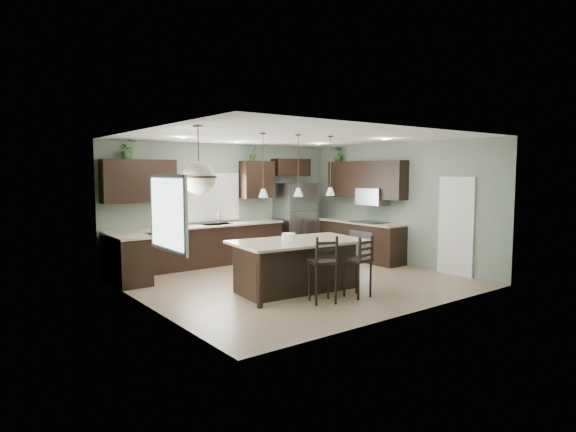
# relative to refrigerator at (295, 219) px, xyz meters

# --- Properties ---
(ground) EXTENTS (6.00, 6.00, 0.00)m
(ground) POSITION_rel_refrigerator_xyz_m (-1.82, -2.39, -0.93)
(ground) COLOR #9E8466
(ground) RESTS_ON ground
(pantry_door) EXTENTS (0.04, 0.82, 2.04)m
(pantry_door) POSITION_rel_refrigerator_xyz_m (1.15, -3.94, 0.09)
(pantry_door) COLOR white
(pantry_door) RESTS_ON ground
(window_back) EXTENTS (1.35, 0.02, 1.00)m
(window_back) POSITION_rel_refrigerator_xyz_m (-2.22, 0.34, 0.62)
(window_back) COLOR white
(window_back) RESTS_ON room_shell
(window_left) EXTENTS (0.02, 1.10, 1.00)m
(window_left) POSITION_rel_refrigerator_xyz_m (-4.81, -3.19, 0.62)
(window_left) COLOR white
(window_left) RESTS_ON room_shell
(left_return_cabs) EXTENTS (0.60, 0.90, 0.90)m
(left_return_cabs) POSITION_rel_refrigerator_xyz_m (-4.52, -0.69, -0.48)
(left_return_cabs) COLOR black
(left_return_cabs) RESTS_ON ground
(left_return_countertop) EXTENTS (0.66, 0.96, 0.04)m
(left_return_countertop) POSITION_rel_refrigerator_xyz_m (-4.50, -0.69, -0.01)
(left_return_countertop) COLOR #BAAC8D
(left_return_countertop) RESTS_ON left_return_cabs
(back_lower_cabs) EXTENTS (4.20, 0.60, 0.90)m
(back_lower_cabs) POSITION_rel_refrigerator_xyz_m (-2.67, 0.06, -0.48)
(back_lower_cabs) COLOR black
(back_lower_cabs) RESTS_ON ground
(back_countertop) EXTENTS (4.20, 0.66, 0.04)m
(back_countertop) POSITION_rel_refrigerator_xyz_m (-2.67, 0.04, -0.01)
(back_countertop) COLOR #BAAC8D
(back_countertop) RESTS_ON back_lower_cabs
(sink_inset) EXTENTS (0.70, 0.45, 0.01)m
(sink_inset) POSITION_rel_refrigerator_xyz_m (-2.22, 0.04, 0.01)
(sink_inset) COLOR gray
(sink_inset) RESTS_ON back_countertop
(faucet) EXTENTS (0.02, 0.02, 0.28)m
(faucet) POSITION_rel_refrigerator_xyz_m (-2.22, 0.01, 0.16)
(faucet) COLOR silver
(faucet) RESTS_ON back_countertop
(back_upper_left) EXTENTS (1.55, 0.34, 0.90)m
(back_upper_left) POSITION_rel_refrigerator_xyz_m (-3.97, 0.19, 1.02)
(back_upper_left) COLOR black
(back_upper_left) RESTS_ON room_shell
(back_upper_right) EXTENTS (0.85, 0.34, 0.90)m
(back_upper_right) POSITION_rel_refrigerator_xyz_m (-1.02, 0.19, 1.02)
(back_upper_right) COLOR black
(back_upper_right) RESTS_ON room_shell
(fridge_header) EXTENTS (1.05, 0.34, 0.45)m
(fridge_header) POSITION_rel_refrigerator_xyz_m (0.03, 0.19, 1.32)
(fridge_header) COLOR black
(fridge_header) RESTS_ON room_shell
(right_lower_cabs) EXTENTS (0.60, 2.35, 0.90)m
(right_lower_cabs) POSITION_rel_refrigerator_xyz_m (0.88, -1.52, -0.48)
(right_lower_cabs) COLOR black
(right_lower_cabs) RESTS_ON ground
(right_countertop) EXTENTS (0.66, 2.35, 0.04)m
(right_countertop) POSITION_rel_refrigerator_xyz_m (0.86, -1.52, -0.01)
(right_countertop) COLOR #BAAC8D
(right_countertop) RESTS_ON right_lower_cabs
(cooktop) EXTENTS (0.58, 0.75, 0.02)m
(cooktop) POSITION_rel_refrigerator_xyz_m (0.86, -1.79, 0.02)
(cooktop) COLOR black
(cooktop) RESTS_ON right_countertop
(wall_oven_front) EXTENTS (0.01, 0.72, 0.60)m
(wall_oven_front) POSITION_rel_refrigerator_xyz_m (0.57, -1.79, -0.48)
(wall_oven_front) COLOR gray
(wall_oven_front) RESTS_ON right_lower_cabs
(right_upper_cabs) EXTENTS (0.34, 2.35, 0.90)m
(right_upper_cabs) POSITION_rel_refrigerator_xyz_m (1.01, -1.52, 1.02)
(right_upper_cabs) COLOR black
(right_upper_cabs) RESTS_ON room_shell
(microwave) EXTENTS (0.40, 0.75, 0.40)m
(microwave) POSITION_rel_refrigerator_xyz_m (0.96, -1.79, 0.62)
(microwave) COLOR gray
(microwave) RESTS_ON right_upper_cabs
(refrigerator) EXTENTS (0.90, 0.74, 1.85)m
(refrigerator) POSITION_rel_refrigerator_xyz_m (0.00, 0.00, 0.00)
(refrigerator) COLOR #96979E
(refrigerator) RESTS_ON ground
(kitchen_island) EXTENTS (2.44, 1.55, 0.92)m
(kitchen_island) POSITION_rel_refrigerator_xyz_m (-2.30, -3.05, -0.46)
(kitchen_island) COLOR black
(kitchen_island) RESTS_ON ground
(serving_dish) EXTENTS (0.24, 0.24, 0.14)m
(serving_dish) POSITION_rel_refrigerator_xyz_m (-2.50, -3.03, 0.07)
(serving_dish) COLOR white
(serving_dish) RESTS_ON kitchen_island
(bar_stool_center) EXTENTS (0.53, 0.53, 1.12)m
(bar_stool_center) POSITION_rel_refrigerator_xyz_m (-2.45, -3.89, -0.37)
(bar_stool_center) COLOR black
(bar_stool_center) RESTS_ON ground
(bar_stool_right) EXTENTS (0.42, 0.42, 1.06)m
(bar_stool_right) POSITION_rel_refrigerator_xyz_m (-1.73, -3.98, -0.39)
(bar_stool_right) COLOR black
(bar_stool_right) RESTS_ON ground
(pendant_left) EXTENTS (0.17, 0.17, 1.10)m
(pendant_left) POSITION_rel_refrigerator_xyz_m (-3.00, -2.98, 1.32)
(pendant_left) COLOR silver
(pendant_left) RESTS_ON room_shell
(pendant_center) EXTENTS (0.17, 0.17, 1.10)m
(pendant_center) POSITION_rel_refrigerator_xyz_m (-2.30, -3.05, 1.32)
(pendant_center) COLOR white
(pendant_center) RESTS_ON room_shell
(pendant_right) EXTENTS (0.17, 0.17, 1.10)m
(pendant_right) POSITION_rel_refrigerator_xyz_m (-1.60, -3.12, 1.32)
(pendant_right) COLOR white
(pendant_right) RESTS_ON room_shell
(chandelier) EXTENTS (0.51, 0.51, 0.99)m
(chandelier) POSITION_rel_refrigerator_xyz_m (-4.42, -3.44, 1.38)
(chandelier) COLOR beige
(chandelier) RESTS_ON room_shell
(plant_back_left) EXTENTS (0.37, 0.33, 0.39)m
(plant_back_left) POSITION_rel_refrigerator_xyz_m (-4.22, 0.16, 1.67)
(plant_back_left) COLOR #2A5023
(plant_back_left) RESTS_ON back_upper_left
(plant_back_right) EXTENTS (0.26, 0.23, 0.39)m
(plant_back_right) POSITION_rel_refrigerator_xyz_m (-1.15, 0.16, 1.67)
(plant_back_right) COLOR #2E5324
(plant_back_right) RESTS_ON back_upper_right
(plant_right_wall) EXTENTS (0.28, 0.28, 0.38)m
(plant_right_wall) POSITION_rel_refrigerator_xyz_m (0.98, -0.57, 1.67)
(plant_right_wall) COLOR #254A20
(plant_right_wall) RESTS_ON right_upper_cabs
(room_shell) EXTENTS (6.00, 6.00, 6.00)m
(room_shell) POSITION_rel_refrigerator_xyz_m (-1.82, -2.39, 0.77)
(room_shell) COLOR slate
(room_shell) RESTS_ON ground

